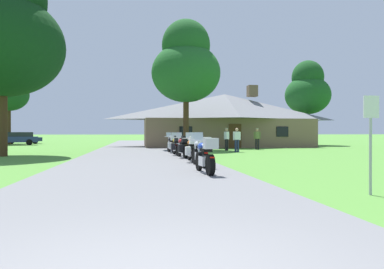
{
  "coord_description": "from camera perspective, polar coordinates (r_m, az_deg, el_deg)",
  "views": [
    {
      "loc": [
        -0.08,
        -2.98,
        1.34
      ],
      "look_at": [
        2.58,
        14.95,
        1.25
      ],
      "focal_mm": 34.04,
      "sensor_mm": 36.0,
      "label": 1
    }
  ],
  "objects": [
    {
      "name": "metal_signpost_roadside",
      "position": [
        8.71,
        26.21,
        0.31
      ],
      "size": [
        0.36,
        0.06,
        2.14
      ],
      "color": "#9EA0A5",
      "rests_on": "ground"
    },
    {
      "name": "bystander_white_shirt_by_tree",
      "position": [
        25.27,
        7.04,
        -0.65
      ],
      "size": [
        0.55,
        0.25,
        1.67
      ],
      "rotation": [
        0.0,
        0.0,
        0.09
      ],
      "color": "navy",
      "rests_on": "ground"
    },
    {
      "name": "asphalt_driveway",
      "position": [
        21.02,
        -8.24,
        -3.3
      ],
      "size": [
        6.4,
        80.0,
        0.06
      ],
      "primitive_type": "cube",
      "color": "slate",
      "rests_on": "ground"
    },
    {
      "name": "tree_right_of_lodge",
      "position": [
        41.38,
        17.67,
        6.66
      ],
      "size": [
        4.83,
        4.83,
        9.12
      ],
      "color": "#422D19",
      "rests_on": "ground"
    },
    {
      "name": "motorcycle_silver_second_in_row",
      "position": [
        13.82,
        1.36,
        -2.72
      ],
      "size": [
        0.66,
        2.08,
        1.3
      ],
      "rotation": [
        0.0,
        0.0,
        0.08
      ],
      "color": "black",
      "rests_on": "asphalt_driveway"
    },
    {
      "name": "ground_plane",
      "position": [
        23.02,
        -8.25,
        -3.06
      ],
      "size": [
        500.0,
        500.0,
        0.0
      ],
      "primitive_type": "plane",
      "color": "#4C8433"
    },
    {
      "name": "parked_navy_sedan_far_left",
      "position": [
        48.14,
        -24.94,
        -0.57
      ],
      "size": [
        4.53,
        2.87,
        1.2
      ],
      "rotation": [
        0.0,
        0.0,
        1.83
      ],
      "color": "navy",
      "rests_on": "ground"
    },
    {
      "name": "bystander_olive_shirt_beside_signpost",
      "position": [
        29.36,
        10.18,
        -0.49
      ],
      "size": [
        0.55,
        0.27,
        1.69
      ],
      "rotation": [
        0.0,
        0.0,
        3.01
      ],
      "color": "black",
      "rests_on": "ground"
    },
    {
      "name": "motorcycle_black_farthest_in_row",
      "position": [
        23.29,
        -3.1,
        -1.52
      ],
      "size": [
        0.91,
        2.08,
        1.3
      ],
      "rotation": [
        0.0,
        0.0,
        0.14
      ],
      "color": "black",
      "rests_on": "asphalt_driveway"
    },
    {
      "name": "motorcycle_red_fourth_in_row",
      "position": [
        18.64,
        -1.35,
        -1.97
      ],
      "size": [
        0.87,
        2.08,
        1.3
      ],
      "rotation": [
        0.0,
        0.0,
        0.12
      ],
      "color": "black",
      "rests_on": "asphalt_driveway"
    },
    {
      "name": "stone_lodge",
      "position": [
        35.43,
        5.16,
        2.35
      ],
      "size": [
        16.31,
        7.99,
        5.98
      ],
      "color": "brown",
      "rests_on": "ground"
    },
    {
      "name": "bystander_white_shirt_near_lodge",
      "position": [
        27.55,
        5.44,
        -0.53
      ],
      "size": [
        0.45,
        0.4,
        1.69
      ],
      "rotation": [
        0.0,
        0.0,
        3.83
      ],
      "color": "black",
      "rests_on": "ground"
    },
    {
      "name": "tree_left_near",
      "position": [
        23.88,
        -27.49,
        14.14
      ],
      "size": [
        6.76,
        6.76,
        11.51
      ],
      "color": "#422D19",
      "rests_on": "ground"
    },
    {
      "name": "tree_left_far",
      "position": [
        46.89,
        -26.78,
        6.22
      ],
      "size": [
        4.4,
        4.4,
        9.13
      ],
      "color": "#422D19",
      "rests_on": "ground"
    },
    {
      "name": "parked_navy_suv_far_left",
      "position": [
        43.22,
        -25.95,
        -0.49
      ],
      "size": [
        4.93,
        3.05,
        1.4
      ],
      "rotation": [
        0.0,
        0.0,
        1.85
      ],
      "color": "navy",
      "rests_on": "ground"
    },
    {
      "name": "tree_by_lodge_front",
      "position": [
        28.9,
        -0.95,
        10.84
      ],
      "size": [
        5.38,
        5.38,
        10.18
      ],
      "color": "#422D19",
      "rests_on": "ground"
    },
    {
      "name": "motorcycle_blue_nearest_to_camera",
      "position": [
        11.46,
        2.12,
        -3.34
      ],
      "size": [
        0.66,
        2.08,
        1.3
      ],
      "rotation": [
        0.0,
        0.0,
        0.07
      ],
      "color": "black",
      "rests_on": "asphalt_driveway"
    },
    {
      "name": "motorcycle_yellow_fifth_in_row",
      "position": [
        20.86,
        -2.44,
        -1.73
      ],
      "size": [
        0.75,
        2.08,
        1.3
      ],
      "rotation": [
        0.0,
        0.0,
        0.04
      ],
      "color": "black",
      "rests_on": "asphalt_driveway"
    },
    {
      "name": "motorcycle_orange_third_in_row",
      "position": [
        16.09,
        0.07,
        -2.33
      ],
      "size": [
        0.72,
        2.08,
        1.3
      ],
      "rotation": [
        0.0,
        0.0,
        0.0
      ],
      "color": "black",
      "rests_on": "asphalt_driveway"
    }
  ]
}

